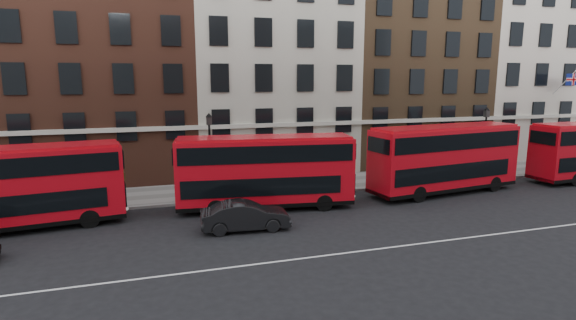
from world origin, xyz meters
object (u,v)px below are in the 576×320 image
object	(u,v)px
bus_a	(14,186)
car_front	(245,216)
bus_b	(265,170)
traffic_light	(561,143)
bus_c	(444,157)

from	to	relation	value
bus_a	car_front	xyz separation A→B (m)	(11.03, -3.40, -1.55)
bus_a	car_front	bearing A→B (deg)	-24.36
bus_a	bus_b	size ratio (longest dim) A/B	0.99
bus_a	traffic_light	xyz separation A→B (m)	(38.40, 2.70, 0.15)
bus_c	traffic_light	size ratio (longest dim) A/B	3.37
bus_a	bus_b	bearing A→B (deg)	-7.17
bus_b	bus_c	world-z (taller)	bus_c
bus_a	traffic_light	distance (m)	38.50
car_front	traffic_light	size ratio (longest dim) A/B	1.38
bus_c	car_front	world-z (taller)	bus_c
car_front	traffic_light	xyz separation A→B (m)	(27.37, 6.10, 1.70)
bus_b	car_front	size ratio (longest dim) A/B	2.33
car_front	bus_c	bearing A→B (deg)	-72.26
bus_c	traffic_light	distance (m)	13.38
bus_b	bus_c	distance (m)	12.36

